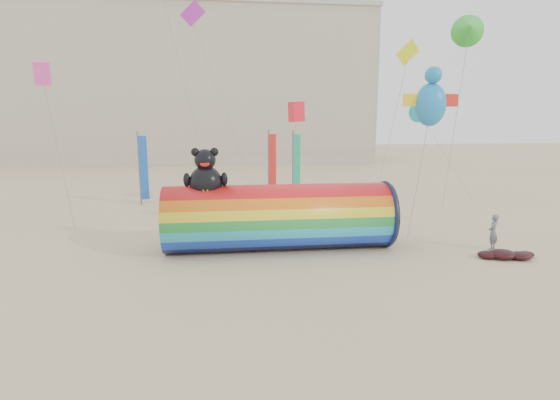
{
  "coord_description": "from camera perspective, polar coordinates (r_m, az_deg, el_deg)",
  "views": [
    {
      "loc": [
        -1.95,
        -18.12,
        6.15
      ],
      "look_at": [
        0.5,
        1.5,
        2.4
      ],
      "focal_mm": 28.0,
      "sensor_mm": 36.0,
      "label": 1
    }
  ],
  "objects": [
    {
      "name": "kite_handler",
      "position": [
        22.83,
        26.07,
        -3.79
      ],
      "size": [
        0.74,
        0.72,
        1.71
      ],
      "primitive_type": "imported",
      "rotation": [
        0.0,
        0.0,
        3.86
      ],
      "color": "slate",
      "rests_on": "ground"
    },
    {
      "name": "festival_banners",
      "position": [
        32.91,
        -5.32,
        4.57
      ],
      "size": [
        11.81,
        1.97,
        5.2
      ],
      "color": "#59595E",
      "rests_on": "ground"
    },
    {
      "name": "flying_kites",
      "position": [
        25.89,
        -4.42,
        23.17
      ],
      "size": [
        22.47,
        13.78,
        9.09
      ],
      "color": "red",
      "rests_on": "ground"
    },
    {
      "name": "hotel_building",
      "position": [
        64.99,
        -16.51,
        13.98
      ],
      "size": [
        60.4,
        15.4,
        20.6
      ],
      "color": "#B7AD99",
      "rests_on": "ground"
    },
    {
      "name": "windsock_assembly",
      "position": [
        20.51,
        -0.17,
        -2.01
      ],
      "size": [
        10.62,
        3.23,
        4.9
      ],
      "color": "red",
      "rests_on": "ground"
    },
    {
      "name": "fabric_bundle",
      "position": [
        21.91,
        27.44,
        -6.34
      ],
      "size": [
        2.62,
        1.35,
        0.41
      ],
      "color": "#3B0A0E",
      "rests_on": "ground"
    },
    {
      "name": "beachgoers",
      "position": [
        20.91,
        23.17,
        -4.91
      ],
      "size": [
        78.33,
        41.0,
        1.72
      ],
      "color": "#33333F",
      "rests_on": "ground"
    },
    {
      "name": "ground",
      "position": [
        19.23,
        -0.93,
        -7.91
      ],
      "size": [
        160.0,
        160.0,
        0.0
      ],
      "primitive_type": "plane",
      "color": "#CCB58C",
      "rests_on": "ground"
    }
  ]
}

